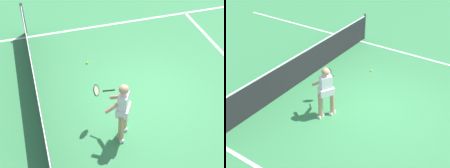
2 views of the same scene
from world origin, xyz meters
TOP-DOWN VIEW (x-y plane):
  - ground_plane at (0.00, 0.00)m, footprint 26.84×26.84m
  - sideline_right_marking at (3.71, 0.00)m, footprint 0.10×18.65m
  - court_net at (0.00, 2.88)m, footprint 8.11×0.08m
  - tennis_player at (-1.19, 1.12)m, footprint 1.07×0.79m
  - tennis_ball_near at (1.73, 1.28)m, footprint 0.07×0.07m

SIDE VIEW (x-z plane):
  - ground_plane at x=0.00m, z-range 0.00..0.00m
  - sideline_right_marking at x=3.71m, z-range 0.00..0.01m
  - tennis_ball_near at x=1.73m, z-range 0.00..0.07m
  - court_net at x=0.00m, z-range -0.03..1.08m
  - tennis_player at x=-1.19m, z-range 0.07..1.62m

